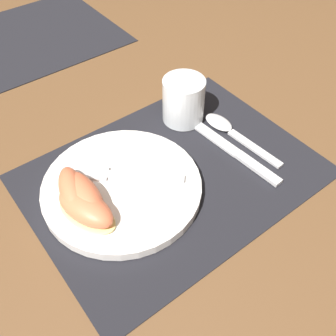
{
  "coord_description": "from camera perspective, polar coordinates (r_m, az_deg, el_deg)",
  "views": [
    {
      "loc": [
        -0.27,
        -0.34,
        0.49
      ],
      "look_at": [
        -0.01,
        -0.0,
        0.02
      ],
      "focal_mm": 42.0,
      "sensor_mm": 36.0,
      "label": 1
    }
  ],
  "objects": [
    {
      "name": "ground_plane",
      "position": [
        0.66,
        0.66,
        -0.97
      ],
      "size": [
        3.0,
        3.0,
        0.0
      ],
      "primitive_type": "plane",
      "color": "brown"
    },
    {
      "name": "placemat",
      "position": [
        0.66,
        0.66,
        -0.85
      ],
      "size": [
        0.46,
        0.35,
        0.0
      ],
      "color": "black",
      "rests_on": "ground_plane"
    },
    {
      "name": "placemat_far",
      "position": [
        1.06,
        -20.98,
        16.78
      ],
      "size": [
        0.46,
        0.35,
        0.0
      ],
      "color": "black",
      "rests_on": "ground_plane"
    },
    {
      "name": "plate",
      "position": [
        0.63,
        -6.7,
        -2.8
      ],
      "size": [
        0.25,
        0.25,
        0.02
      ],
      "color": "white",
      "rests_on": "placemat"
    },
    {
      "name": "juice_glass",
      "position": [
        0.73,
        2.25,
        9.48
      ],
      "size": [
        0.08,
        0.08,
        0.08
      ],
      "color": "silver",
      "rests_on": "placemat"
    },
    {
      "name": "knife",
      "position": [
        0.7,
        9.04,
        2.77
      ],
      "size": [
        0.03,
        0.23,
        0.01
      ],
      "color": "silver",
      "rests_on": "placemat"
    },
    {
      "name": "spoon",
      "position": [
        0.73,
        8.69,
        5.62
      ],
      "size": [
        0.04,
        0.18,
        0.01
      ],
      "color": "silver",
      "rests_on": "placemat"
    },
    {
      "name": "fork",
      "position": [
        0.63,
        -7.99,
        -0.98
      ],
      "size": [
        0.16,
        0.15,
        0.0
      ],
      "color": "silver",
      "rests_on": "plate"
    },
    {
      "name": "citrus_wedge_0",
      "position": [
        0.6,
        -13.69,
        -3.35
      ],
      "size": [
        0.07,
        0.11,
        0.04
      ],
      "color": "#F4DB84",
      "rests_on": "plate"
    },
    {
      "name": "citrus_wedge_1",
      "position": [
        0.59,
        -11.99,
        -4.1
      ],
      "size": [
        0.06,
        0.11,
        0.04
      ],
      "color": "#F4DB84",
      "rests_on": "plate"
    },
    {
      "name": "citrus_wedge_2",
      "position": [
        0.58,
        -11.74,
        -5.92
      ],
      "size": [
        0.08,
        0.11,
        0.04
      ],
      "color": "#F4DB84",
      "rests_on": "plate"
    }
  ]
}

